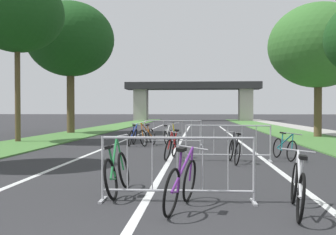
# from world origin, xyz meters

# --- Properties ---
(grass_verge_left) EXTENTS (3.15, 65.40, 0.05)m
(grass_verge_left) POSITION_xyz_m (-6.66, 26.76, 0.03)
(grass_verge_left) COLOR #477A38
(grass_verge_left) RESTS_ON ground
(grass_verge_right) EXTENTS (3.15, 65.40, 0.05)m
(grass_verge_right) POSITION_xyz_m (6.66, 26.76, 0.03)
(grass_verge_right) COLOR #477A38
(grass_verge_right) RESTS_ON ground
(sidewalk_path_right) EXTENTS (2.06, 65.40, 0.08)m
(sidewalk_path_right) POSITION_xyz_m (9.26, 26.76, 0.04)
(sidewalk_path_right) COLOR #9E9B93
(sidewalk_path_right) RESTS_ON ground
(lane_stripe_center) EXTENTS (0.14, 37.84, 0.01)m
(lane_stripe_center) POSITION_xyz_m (0.00, 18.92, 0.00)
(lane_stripe_center) COLOR silver
(lane_stripe_center) RESTS_ON ground
(lane_stripe_right_lane) EXTENTS (0.14, 37.84, 0.01)m
(lane_stripe_right_lane) POSITION_xyz_m (2.80, 18.92, 0.00)
(lane_stripe_right_lane) COLOR silver
(lane_stripe_right_lane) RESTS_ON ground
(lane_stripe_left_lane) EXTENTS (0.14, 37.84, 0.01)m
(lane_stripe_left_lane) POSITION_xyz_m (-2.80, 18.92, 0.00)
(lane_stripe_left_lane) COLOR silver
(lane_stripe_left_lane) RESTS_ON ground
(overpass_bridge) EXTENTS (19.22, 3.67, 5.50)m
(overpass_bridge) POSITION_xyz_m (0.00, 54.05, 4.00)
(overpass_bridge) COLOR #2D2D30
(overpass_bridge) RESTS_ON ground
(tree_left_oak_mid) EXTENTS (4.26, 4.26, 7.77)m
(tree_left_oak_mid) POSITION_xyz_m (-7.47, 15.08, 5.94)
(tree_left_oak_mid) COLOR brown
(tree_left_oak_mid) RESTS_ON ground
(tree_left_cypress_far) EXTENTS (5.59, 5.59, 8.41)m
(tree_left_cypress_far) POSITION_xyz_m (-7.35, 22.21, 6.01)
(tree_left_cypress_far) COLOR brown
(tree_left_cypress_far) RESTS_ON ground
(tree_right_oak_near) EXTENTS (5.38, 5.38, 7.29)m
(tree_right_oak_near) POSITION_xyz_m (7.34, 19.54, 4.99)
(tree_right_oak_near) COLOR brown
(tree_right_oak_near) RESTS_ON ground
(crowd_barrier_nearest) EXTENTS (2.50, 0.48, 1.05)m
(crowd_barrier_nearest) POSITION_xyz_m (0.51, 3.90, 0.52)
(crowd_barrier_nearest) COLOR #ADADB2
(crowd_barrier_nearest) RESTS_ON ground
(crowd_barrier_second) EXTENTS (2.49, 0.47, 1.05)m
(crowd_barrier_second) POSITION_xyz_m (1.70, 9.10, 0.52)
(crowd_barrier_second) COLOR #ADADB2
(crowd_barrier_second) RESTS_ON ground
(crowd_barrier_third) EXTENTS (2.50, 0.51, 1.05)m
(crowd_barrier_third) POSITION_xyz_m (-0.25, 14.30, 0.52)
(crowd_barrier_third) COLOR #ADADB2
(crowd_barrier_third) RESTS_ON ground
(bicycle_silver_0) EXTENTS (0.58, 1.75, 0.88)m
(bicycle_silver_0) POSITION_xyz_m (2.27, 3.37, 0.37)
(bicycle_silver_0) COLOR black
(bicycle_silver_0) RESTS_ON ground
(bicycle_orange_1) EXTENTS (0.79, 1.66, 1.04)m
(bicycle_orange_1) POSITION_xyz_m (-1.27, 13.83, 0.39)
(bicycle_orange_1) COLOR black
(bicycle_orange_1) RESTS_ON ground
(bicycle_black_2) EXTENTS (0.52, 1.61, 0.88)m
(bicycle_black_2) POSITION_xyz_m (1.85, 8.64, 0.36)
(bicycle_black_2) COLOR black
(bicycle_black_2) RESTS_ON ground
(bicycle_blue_3) EXTENTS (0.50, 1.65, 0.94)m
(bicycle_blue_3) POSITION_xyz_m (-1.88, 13.79, 0.38)
(bicycle_blue_3) COLOR black
(bicycle_blue_3) RESTS_ON ground
(bicycle_purple_4) EXTENTS (0.66, 1.64, 0.95)m
(bicycle_purple_4) POSITION_xyz_m (0.60, 3.43, 0.39)
(bicycle_purple_4) COLOR black
(bicycle_purple_4) RESTS_ON ground
(bicycle_yellow_5) EXTENTS (0.51, 1.77, 0.99)m
(bicycle_yellow_5) POSITION_xyz_m (-0.13, 13.70, 0.37)
(bicycle_yellow_5) COLOR black
(bicycle_yellow_5) RESTS_ON ground
(bicycle_green_6) EXTENTS (0.42, 1.69, 1.03)m
(bicycle_green_6) POSITION_xyz_m (-0.58, 4.42, 0.38)
(bicycle_green_6) COLOR black
(bicycle_green_6) RESTS_ON ground
(bicycle_red_7) EXTENTS (0.47, 1.65, 0.90)m
(bicycle_red_7) POSITION_xyz_m (0.05, 9.46, 0.37)
(bicycle_red_7) COLOR black
(bicycle_red_7) RESTS_ON ground
(bicycle_teal_8) EXTENTS (0.67, 1.58, 0.85)m
(bicycle_teal_8) POSITION_xyz_m (3.41, 9.57, 0.35)
(bicycle_teal_8) COLOR black
(bicycle_teal_8) RESTS_ON ground
(bicycle_white_9) EXTENTS (0.50, 1.68, 0.84)m
(bicycle_white_9) POSITION_xyz_m (-0.48, 14.85, 0.34)
(bicycle_white_9) COLOR black
(bicycle_white_9) RESTS_ON ground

